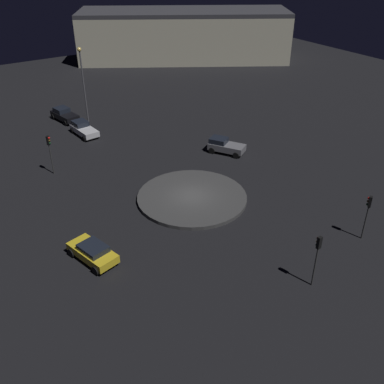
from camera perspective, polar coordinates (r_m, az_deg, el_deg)
ground_plane at (r=40.15m, az=-0.00°, el=-0.88°), size 115.76×115.76×0.00m
roundabout_island at (r=40.06m, az=-0.00°, el=-0.68°), size 9.98×9.98×0.33m
car_grey at (r=48.51m, az=4.30°, el=6.00°), size 4.25×3.52×1.59m
car_silver at (r=54.46m, az=-13.88°, el=7.96°), size 4.44×2.31×1.50m
car_black at (r=59.48m, az=-16.23°, el=9.62°), size 4.48×2.69×1.57m
car_yellow at (r=33.43m, az=-12.74°, el=-7.57°), size 4.42×2.84×1.39m
traffic_light_northeast at (r=45.23m, az=-17.97°, el=5.54°), size 0.39×0.37×4.08m
traffic_light_west at (r=30.33m, az=15.92°, el=-7.40°), size 0.36×0.31×4.09m
traffic_light_southwest at (r=36.22m, az=21.84°, el=-2.05°), size 0.40×0.37×3.88m
streetlamp_east at (r=56.25m, az=-13.97°, el=14.22°), size 0.49×0.49×9.40m
store_building at (r=86.37m, az=-1.05°, el=19.65°), size 29.25×38.13×8.79m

